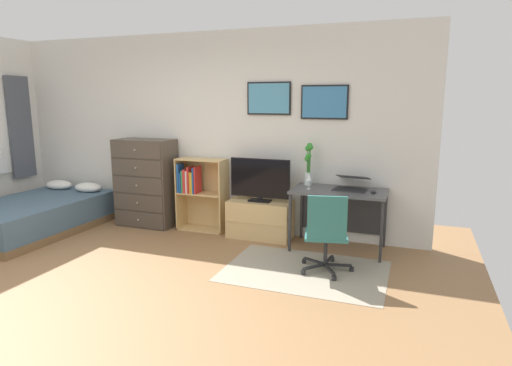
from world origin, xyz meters
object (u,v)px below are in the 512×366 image
(bed, at_px, (36,215))
(dresser, at_px, (146,183))
(desk, at_px, (340,200))
(bamboo_vase, at_px, (308,163))
(office_chair, at_px, (326,232))
(laptop, at_px, (352,184))
(bookshelf, at_px, (198,189))
(wine_glass, at_px, (309,178))
(tv_stand, at_px, (260,219))
(computer_mouse, at_px, (374,192))
(television, at_px, (260,180))

(bed, xyz_separation_m, dresser, (1.28, 0.79, 0.40))
(desk, xyz_separation_m, bamboo_vase, (-0.43, 0.10, 0.41))
(office_chair, relative_size, laptop, 1.90)
(bookshelf, height_order, desk, bookshelf)
(bamboo_vase, bearing_deg, bed, -166.46)
(desk, xyz_separation_m, laptop, (0.13, 0.03, 0.20))
(bed, xyz_separation_m, wine_glass, (3.72, 0.62, 0.65))
(bed, relative_size, desk, 1.82)
(desk, bearing_deg, wine_glass, -156.69)
(tv_stand, height_order, computer_mouse, computer_mouse)
(bamboo_vase, xyz_separation_m, wine_glass, (0.07, -0.26, -0.14))
(bed, xyz_separation_m, computer_mouse, (4.47, 0.66, 0.53))
(bed, bearing_deg, office_chair, -0.95)
(bamboo_vase, bearing_deg, dresser, -177.86)
(dresser, distance_m, desk, 2.79)
(bookshelf, distance_m, tv_stand, 1.00)
(desk, distance_m, laptop, 0.24)
(bed, relative_size, bookshelf, 2.02)
(bed, bearing_deg, television, 15.00)
(dresser, relative_size, laptop, 2.76)
(tv_stand, bearing_deg, wine_glass, -14.99)
(desk, xyz_separation_m, office_chair, (0.01, -0.88, -0.15))
(desk, relative_size, office_chair, 1.30)
(bookshelf, xyz_separation_m, tv_stand, (0.94, -0.05, -0.32))
(tv_stand, distance_m, bamboo_vase, 0.99)
(television, distance_m, wine_glass, 0.71)
(bed, relative_size, television, 2.51)
(tv_stand, bearing_deg, desk, -1.72)
(bed, relative_size, bamboo_vase, 3.81)
(tv_stand, xyz_separation_m, laptop, (1.17, 0.00, 0.56))
(bookshelf, distance_m, laptop, 2.12)
(computer_mouse, bearing_deg, tv_stand, 174.42)
(dresser, height_order, television, dresser)
(desk, xyz_separation_m, wine_glass, (-0.35, -0.15, 0.27))
(television, xyz_separation_m, desk, (1.04, -0.01, -0.17))
(dresser, height_order, laptop, dresser)
(dresser, bearing_deg, tv_stand, 0.49)
(computer_mouse, height_order, bamboo_vase, bamboo_vase)
(bookshelf, height_order, television, television)
(tv_stand, distance_m, wine_glass, 0.95)
(tv_stand, bearing_deg, bed, -165.14)
(office_chair, bearing_deg, laptop, 70.41)
(office_chair, xyz_separation_m, computer_mouse, (0.39, 0.77, 0.30))
(tv_stand, bearing_deg, dresser, -179.51)
(bed, distance_m, dresser, 1.56)
(dresser, xyz_separation_m, tv_stand, (1.75, 0.02, -0.38))
(bed, bearing_deg, computer_mouse, 8.98)
(office_chair, bearing_deg, wine_glass, 104.28)
(dresser, xyz_separation_m, television, (1.75, -0.01, 0.15))
(laptop, relative_size, wine_glass, 2.51)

